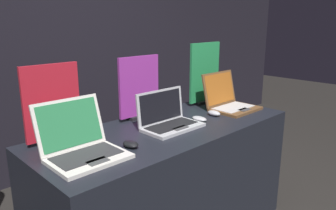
# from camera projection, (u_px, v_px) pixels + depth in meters

# --- Properties ---
(wall_back) EXTENTS (8.00, 0.05, 2.80)m
(wall_back) POSITION_uv_depth(u_px,v_px,m) (52.00, 35.00, 3.16)
(wall_back) COLOR black
(wall_back) RESTS_ON ground_plane
(display_counter) EXTENTS (1.82, 0.74, 0.85)m
(display_counter) POSITION_uv_depth(u_px,v_px,m) (168.00, 185.00, 2.29)
(display_counter) COLOR black
(display_counter) RESTS_ON ground_plane
(laptop_front) EXTENTS (0.38, 0.36, 0.28)m
(laptop_front) POSITION_uv_depth(u_px,v_px,m) (81.00, 145.00, 1.69)
(laptop_front) COLOR silver
(laptop_front) RESTS_ON display_counter
(mouse_front) EXTENTS (0.07, 0.11, 0.04)m
(mouse_front) POSITION_uv_depth(u_px,v_px,m) (131.00, 144.00, 1.83)
(mouse_front) COLOR black
(mouse_front) RESTS_ON display_counter
(promo_stand_front) EXTENTS (0.33, 0.07, 0.45)m
(promo_stand_front) POSITION_uv_depth(u_px,v_px,m) (52.00, 106.00, 1.86)
(promo_stand_front) COLOR black
(promo_stand_front) RESTS_ON display_counter
(laptop_middle) EXTENTS (0.40, 0.25, 0.24)m
(laptop_middle) POSITION_uv_depth(u_px,v_px,m) (168.00, 119.00, 2.15)
(laptop_middle) COLOR #B7B7BC
(laptop_middle) RESTS_ON display_counter
(mouse_middle) EXTENTS (0.07, 0.12, 0.03)m
(mouse_middle) POSITION_uv_depth(u_px,v_px,m) (199.00, 119.00, 2.30)
(mouse_middle) COLOR #B2B2B7
(mouse_middle) RESTS_ON display_counter
(promo_stand_middle) EXTENTS (0.35, 0.07, 0.45)m
(promo_stand_middle) POSITION_uv_depth(u_px,v_px,m) (139.00, 89.00, 2.32)
(promo_stand_middle) COLOR black
(promo_stand_middle) RESTS_ON display_counter
(laptop_back) EXTENTS (0.37, 0.34, 0.28)m
(laptop_back) POSITION_uv_depth(u_px,v_px,m) (229.00, 101.00, 2.60)
(laptop_back) COLOR brown
(laptop_back) RESTS_ON display_counter
(mouse_back) EXTENTS (0.06, 0.11, 0.04)m
(mouse_back) POSITION_uv_depth(u_px,v_px,m) (214.00, 113.00, 2.42)
(mouse_back) COLOR #B2B2B7
(mouse_back) RESTS_ON display_counter
(promo_stand_back) EXTENTS (0.35, 0.07, 0.51)m
(promo_stand_back) POSITION_uv_depth(u_px,v_px,m) (205.00, 75.00, 2.73)
(promo_stand_back) COLOR black
(promo_stand_back) RESTS_ON display_counter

